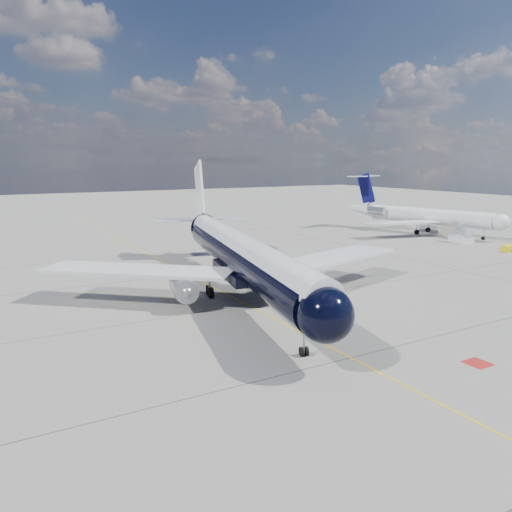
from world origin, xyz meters
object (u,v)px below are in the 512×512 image
object	(u,v)px
regional_jet	(418,214)
service_tug	(509,248)
main_airliner	(239,254)
boarding_stair	(461,238)

from	to	relation	value
regional_jet	service_tug	distance (m)	21.43
main_airliner	regional_jet	distance (m)	54.64
main_airliner	boarding_stair	size ratio (longest dim) A/B	13.06
regional_jet	boarding_stair	distance (m)	12.28
regional_jet	boarding_stair	world-z (taller)	regional_jet
service_tug	boarding_stair	bearing A→B (deg)	77.91
service_tug	regional_jet	bearing A→B (deg)	74.54
main_airliner	service_tug	size ratio (longest dim) A/B	18.00
boarding_stair	service_tug	distance (m)	9.30
boarding_stair	service_tug	xyz separation A→B (m)	(-0.94, -9.25, -0.19)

